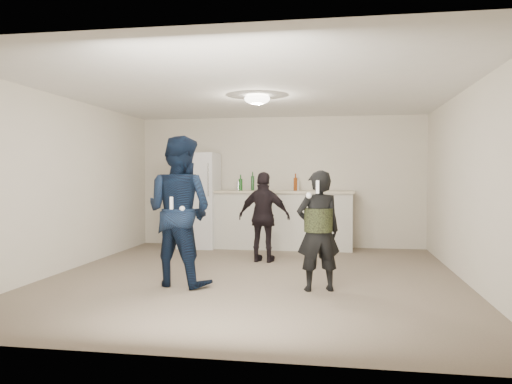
% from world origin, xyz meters
% --- Properties ---
extents(floor, '(6.00, 6.00, 0.00)m').
position_xyz_m(floor, '(0.00, 0.00, 0.00)').
color(floor, '#6B5B4C').
rests_on(floor, ground).
extents(ceiling, '(6.00, 6.00, 0.00)m').
position_xyz_m(ceiling, '(0.00, 0.00, 2.50)').
color(ceiling, silver).
rests_on(ceiling, wall_back).
extents(wall_back, '(6.00, 0.00, 6.00)m').
position_xyz_m(wall_back, '(0.00, 3.00, 1.25)').
color(wall_back, beige).
rests_on(wall_back, floor).
extents(wall_front, '(6.00, 0.00, 6.00)m').
position_xyz_m(wall_front, '(0.00, -3.00, 1.25)').
color(wall_front, beige).
rests_on(wall_front, floor).
extents(wall_left, '(0.00, 6.00, 6.00)m').
position_xyz_m(wall_left, '(-2.75, 0.00, 1.25)').
color(wall_left, beige).
rests_on(wall_left, floor).
extents(wall_right, '(0.00, 6.00, 6.00)m').
position_xyz_m(wall_right, '(2.75, 0.00, 1.25)').
color(wall_right, beige).
rests_on(wall_right, floor).
extents(counter, '(2.60, 0.56, 1.05)m').
position_xyz_m(counter, '(0.08, 2.67, 0.53)').
color(counter, beige).
rests_on(counter, floor).
extents(counter_top, '(2.68, 0.64, 0.04)m').
position_xyz_m(counter_top, '(0.08, 2.67, 1.07)').
color(counter_top, '#C7B39A').
rests_on(counter_top, counter).
extents(fridge, '(0.70, 0.70, 1.80)m').
position_xyz_m(fridge, '(-1.50, 2.60, 0.90)').
color(fridge, silver).
rests_on(fridge, floor).
extents(fridge_handle, '(0.02, 0.02, 0.60)m').
position_xyz_m(fridge_handle, '(-1.22, 2.23, 1.30)').
color(fridge_handle, '#BABABE').
rests_on(fridge_handle, fridge).
extents(ceiling_dome, '(0.36, 0.36, 0.16)m').
position_xyz_m(ceiling_dome, '(0.00, 0.30, 2.45)').
color(ceiling_dome, white).
rests_on(ceiling_dome, ceiling).
extents(shaker, '(0.08, 0.08, 0.17)m').
position_xyz_m(shaker, '(-0.76, 2.74, 1.18)').
color(shaker, silver).
rests_on(shaker, counter_top).
extents(man, '(1.07, 0.93, 1.87)m').
position_xyz_m(man, '(-0.85, -0.60, 0.94)').
color(man, '#0D1E39').
rests_on(man, floor).
extents(woman, '(0.60, 0.48, 1.44)m').
position_xyz_m(woman, '(0.89, -0.63, 0.72)').
color(woman, black).
rests_on(woman, floor).
extents(camo_shorts, '(0.34, 0.34, 0.28)m').
position_xyz_m(camo_shorts, '(0.89, -0.63, 0.85)').
color(camo_shorts, '#313D1B').
rests_on(camo_shorts, woman).
extents(spectator, '(0.88, 0.47, 1.43)m').
position_xyz_m(spectator, '(-0.04, 1.21, 0.72)').
color(spectator, black).
rests_on(spectator, floor).
extents(remote_man, '(0.04, 0.04, 0.15)m').
position_xyz_m(remote_man, '(-0.85, -0.88, 1.05)').
color(remote_man, white).
rests_on(remote_man, man).
extents(nunchuk_man, '(0.07, 0.07, 0.07)m').
position_xyz_m(nunchuk_man, '(-0.73, -0.85, 0.98)').
color(nunchuk_man, white).
rests_on(nunchuk_man, man).
extents(remote_woman, '(0.04, 0.04, 0.15)m').
position_xyz_m(remote_woman, '(0.89, -0.88, 1.25)').
color(remote_woman, white).
rests_on(remote_woman, woman).
extents(nunchuk_woman, '(0.07, 0.07, 0.07)m').
position_xyz_m(nunchuk_woman, '(0.79, -0.85, 1.15)').
color(nunchuk_woman, white).
rests_on(nunchuk_woman, woman).
extents(bottle_cluster, '(1.12, 0.26, 0.27)m').
position_xyz_m(bottle_cluster, '(-0.13, 2.72, 1.21)').
color(bottle_cluster, silver).
rests_on(bottle_cluster, counter_top).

